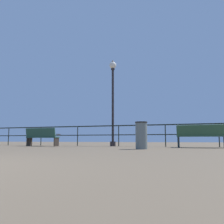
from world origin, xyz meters
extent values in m
cube|color=black|center=(0.00, 9.13, 0.96)|extent=(25.64, 0.05, 0.05)
cube|color=black|center=(0.00, 9.13, 0.53)|extent=(25.64, 0.04, 0.04)
cylinder|color=black|center=(-6.41, 9.13, 0.48)|extent=(0.04, 0.04, 0.96)
cylinder|color=black|center=(-4.27, 9.13, 0.48)|extent=(0.04, 0.04, 0.96)
cylinder|color=black|center=(-2.14, 9.13, 0.48)|extent=(0.04, 0.04, 0.96)
cylinder|color=black|center=(0.00, 9.13, 0.48)|extent=(0.04, 0.04, 0.96)
cylinder|color=black|center=(2.14, 9.13, 0.48)|extent=(0.04, 0.04, 0.96)
cylinder|color=black|center=(4.27, 9.13, 0.48)|extent=(0.04, 0.04, 0.96)
cube|color=#264A3C|center=(-3.60, 8.33, 0.42)|extent=(1.62, 0.44, 0.05)
cube|color=#264A3C|center=(-3.60, 8.13, 0.64)|extent=(1.62, 0.13, 0.44)
cube|color=#2B241D|center=(-2.83, 8.33, 0.21)|extent=(0.04, 0.39, 0.42)
cube|color=#2B241D|center=(-2.83, 8.49, 0.56)|extent=(0.04, 0.30, 0.04)
cube|color=#2B241D|center=(-4.37, 8.33, 0.21)|extent=(0.04, 0.39, 0.42)
cube|color=#2B241D|center=(-4.37, 8.50, 0.56)|extent=(0.04, 0.30, 0.04)
cube|color=#2E5236|center=(3.54, 8.33, 0.45)|extent=(1.74, 0.56, 0.05)
cube|color=#2E5236|center=(3.53, 8.11, 0.65)|extent=(1.73, 0.20, 0.42)
cube|color=black|center=(4.36, 8.29, 0.22)|extent=(0.06, 0.44, 0.45)
cube|color=black|center=(4.37, 8.48, 0.59)|extent=(0.05, 0.34, 0.04)
cube|color=black|center=(2.72, 8.37, 0.22)|extent=(0.06, 0.44, 0.45)
cube|color=black|center=(2.73, 8.56, 0.59)|extent=(0.05, 0.34, 0.04)
cylinder|color=#262124|center=(-0.35, 9.31, 0.11)|extent=(0.27, 0.27, 0.22)
cylinder|color=#262124|center=(-0.35, 9.31, 1.98)|extent=(0.11, 0.11, 3.53)
cylinder|color=#262124|center=(-0.35, 9.31, 3.78)|extent=(0.18, 0.18, 0.06)
sphere|color=silver|center=(-0.35, 9.31, 3.98)|extent=(0.34, 0.34, 0.34)
cone|color=#262124|center=(-0.35, 9.31, 4.20)|extent=(0.14, 0.14, 0.10)
cylinder|color=slate|center=(1.68, 6.18, 0.42)|extent=(0.37, 0.37, 0.84)
cylinder|color=black|center=(1.68, 6.18, 0.86)|extent=(0.39, 0.39, 0.04)
camera|label=1|loc=(3.19, -1.17, 0.29)|focal=36.93mm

